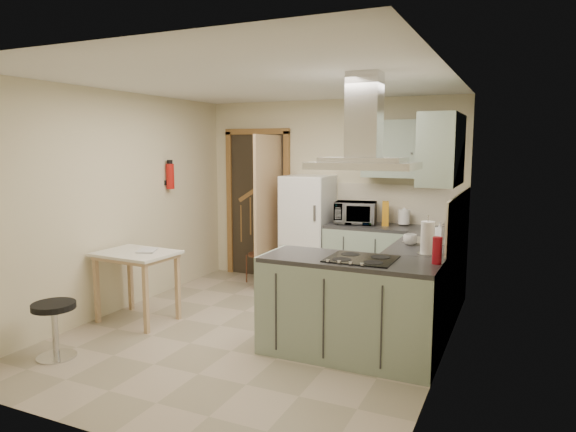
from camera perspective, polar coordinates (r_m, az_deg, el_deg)
The scene contains 28 objects.
floor at distance 5.38m, azimuth -3.32°, elevation -12.75°, with size 4.20×4.20×0.00m, color tan.
ceiling at distance 5.08m, azimuth -3.55°, elevation 14.72°, with size 4.20×4.20×0.00m, color silver.
back_wall at distance 6.99m, azimuth 4.70°, elevation 2.54°, with size 3.60×3.60×0.00m, color beige.
left_wall at distance 6.13m, azimuth -18.45°, elevation 1.43°, with size 4.20×4.20×0.00m, color beige.
right_wall at distance 4.53m, azimuth 17.11°, elevation -0.64°, with size 4.20×4.20×0.00m, color beige.
doorway at distance 7.43m, azimuth -3.40°, elevation 1.31°, with size 1.10×0.12×2.10m, color brown.
fridge at distance 6.85m, azimuth 2.22°, elevation -1.77°, with size 0.60×0.60×1.50m, color white.
counter_back at distance 6.63m, azimuth 9.11°, elevation -4.82°, with size 1.08×0.60×0.90m, color #9EB2A0.
counter_right at distance 5.82m, azimuth 15.35°, elevation -6.79°, with size 0.60×1.95×0.90m, color #9EB2A0.
splashback at distance 6.72m, azimuth 12.37°, elevation 1.32°, with size 1.68×0.02×0.50m, color beige.
wall_cabinet_back at distance 6.53m, azimuth 12.15°, elevation 7.30°, with size 0.85×0.35×0.70m, color #9EB2A0.
wall_cabinet_right at distance 5.35m, azimuth 16.73°, elevation 7.07°, with size 0.35×0.90×0.70m, color #9EB2A0.
peninsula at distance 4.70m, azimuth 6.86°, elevation -10.08°, with size 1.55×0.65×0.90m, color #9EB2A0.
hob at distance 4.55m, azimuth 8.15°, elevation -4.74°, with size 0.58×0.50×0.01m, color black.
extractor_hood at distance 4.45m, azimuth 8.36°, elevation 5.56°, with size 0.90×0.55×0.10m, color silver.
sink at distance 5.55m, azimuth 15.22°, elevation -2.67°, with size 0.45×0.40×0.01m, color silver.
fire_extinguisher at distance 6.76m, azimuth -12.95°, elevation 4.31°, with size 0.10×0.10×0.32m, color #B2140F.
drop_leaf_table at distance 5.82m, azimuth -16.38°, elevation -7.54°, with size 0.81×0.61×0.76m, color tan.
bentwood_chair at distance 7.17m, azimuth -3.09°, elevation -4.28°, with size 0.35×0.35×0.78m, color #451F17.
stool at distance 5.14m, azimuth -24.47°, elevation -11.46°, with size 0.38×0.38×0.51m, color black.
microwave at distance 6.59m, azimuth 7.50°, elevation 0.36°, with size 0.51×0.35×0.28m, color black.
kettle at distance 6.57m, azimuth 12.76°, elevation -0.07°, with size 0.15×0.15×0.22m, color white.
cereal_box at distance 6.54m, azimuth 10.77°, elevation 0.28°, with size 0.08×0.20×0.30m, color orange.
soap_bottle at distance 5.79m, azimuth 16.54°, elevation -1.48°, with size 0.08×0.08×0.17m, color silver.
paper_towel at distance 4.86m, azimuth 15.25°, elevation -2.32°, with size 0.12×0.12×0.31m, color white.
cup at distance 5.29m, azimuth 13.41°, elevation -2.58°, with size 0.14×0.14×0.11m, color white.
red_bottle at distance 4.50m, azimuth 16.24°, elevation -3.70°, with size 0.08×0.08×0.23m, color maroon.
book at distance 5.74m, azimuth -16.27°, elevation -3.25°, with size 0.18×0.25×0.11m, color #973245.
Camera 1 is at (2.38, -4.44, 1.89)m, focal length 32.00 mm.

